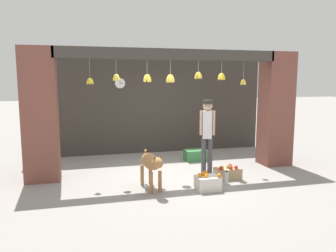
% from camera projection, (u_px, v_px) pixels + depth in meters
% --- Properties ---
extents(ground_plane, '(60.00, 60.00, 0.00)m').
position_uv_depth(ground_plane, '(172.00, 175.00, 7.45)').
color(ground_plane, gray).
extents(shop_back_wall, '(6.87, 0.12, 2.81)m').
position_uv_depth(shop_back_wall, '(150.00, 105.00, 9.62)').
color(shop_back_wall, '#38332D').
rests_on(shop_back_wall, ground_plane).
extents(shop_pillar_left, '(0.70, 0.60, 2.81)m').
position_uv_depth(shop_pillar_left, '(40.00, 115.00, 6.86)').
color(shop_pillar_left, brown).
rests_on(shop_pillar_left, ground_plane).
extents(shop_pillar_right, '(0.70, 0.60, 2.81)m').
position_uv_depth(shop_pillar_right, '(276.00, 109.00, 8.22)').
color(shop_pillar_right, brown).
rests_on(shop_pillar_right, ground_plane).
extents(storefront_awning, '(4.97, 0.30, 0.80)m').
position_uv_depth(storefront_awning, '(171.00, 56.00, 7.20)').
color(storefront_awning, '#3D3833').
extents(dog, '(0.39, 1.07, 0.77)m').
position_uv_depth(dog, '(151.00, 163.00, 6.37)').
color(dog, '#9E7042').
rests_on(dog, ground_plane).
extents(shopkeeper, '(0.33, 0.30, 1.69)m').
position_uv_depth(shopkeeper, '(207.00, 131.00, 7.33)').
color(shopkeeper, '#424247').
rests_on(shopkeeper, ground_plane).
extents(fruit_crate_oranges, '(0.45, 0.37, 0.35)m').
position_uv_depth(fruit_crate_oranges, '(208.00, 182.00, 6.39)').
color(fruit_crate_oranges, silver).
rests_on(fruit_crate_oranges, ground_plane).
extents(fruit_crate_apples, '(0.54, 0.33, 0.31)m').
position_uv_depth(fruit_crate_apples, '(228.00, 173.00, 7.12)').
color(fruit_crate_apples, tan).
rests_on(fruit_crate_apples, ground_plane).
extents(produce_box_green, '(0.55, 0.41, 0.29)m').
position_uv_depth(produce_box_green, '(195.00, 155.00, 8.74)').
color(produce_box_green, '#387A42').
rests_on(produce_box_green, ground_plane).
extents(water_bottle, '(0.08, 0.08, 0.28)m').
position_uv_depth(water_bottle, '(227.00, 178.00, 6.77)').
color(water_bottle, silver).
rests_on(water_bottle, ground_plane).
extents(wall_clock, '(0.31, 0.03, 0.31)m').
position_uv_depth(wall_clock, '(120.00, 83.00, 9.24)').
color(wall_clock, black).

